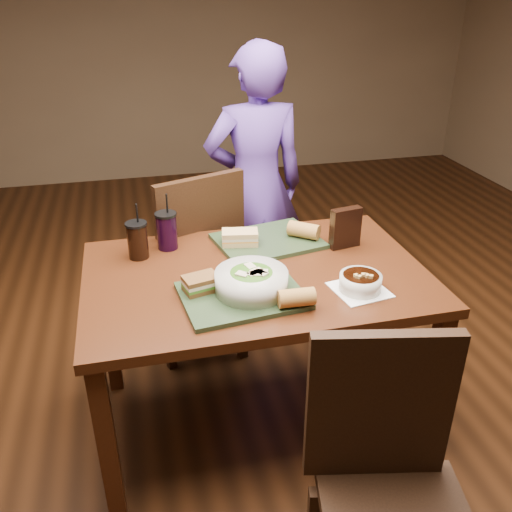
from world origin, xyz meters
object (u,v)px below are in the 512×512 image
Objects in this scene: sandwich_far at (240,237)px; sandwich_near at (201,283)px; cup_cola at (138,240)px; soup_bowl at (360,282)px; tray_near at (242,296)px; cup_berry at (167,230)px; chip_bag at (345,228)px; baguette_near at (296,298)px; baguette_far at (304,230)px; tray_far at (268,241)px; salad_bowl at (251,280)px; dining_table at (256,292)px; chair_far at (200,258)px; chair_near at (389,479)px; diner at (255,188)px.

sandwich_near is at bearing -122.23° from sandwich_far.
cup_cola reaches higher than sandwich_near.
tray_near is at bearing 173.31° from soup_bowl.
cup_berry is 1.41× the size of chip_bag.
baguette_near is (-0.26, -0.07, 0.01)m from soup_bowl.
baguette_far is at bearing -0.01° from sandwich_far.
sandwich_far is (0.21, 0.34, 0.00)m from sandwich_near.
tray_far is at bearing 63.96° from tray_near.
salad_bowl is 0.18m from sandwich_near.
soup_bowl is (0.22, -0.46, 0.03)m from tray_far.
dining_table is 0.52m from cup_cola.
chair_far reaches higher than salad_bowl.
sandwich_far is at bearing 100.10° from chair_near.
sandwich_near is (-0.56, 0.10, 0.01)m from soup_bowl.
diner is 8.75× the size of chip_bag.
tray_near is 1.73× the size of cup_berry.
diner is 1.13m from sandwich_near.
chip_bag is at bearing 76.21° from chair_near.
cup_berry is (-0.29, 0.07, 0.03)m from sandwich_far.
cup_berry is (-0.25, 0.45, 0.02)m from salad_bowl.
chair_near is at bearing -71.29° from salad_bowl.
soup_bowl is 0.56m from sandwich_far.
chair_far is at bearing 104.19° from baguette_near.
cup_cola is at bearing 149.14° from soup_bowl.
chip_bag reaches higher than sandwich_near.
salad_bowl is (0.09, -0.72, 0.26)m from chair_far.
baguette_near is 0.70m from cup_berry.
baguette_near is 0.72× the size of chip_bag.
chair_far is 3.85× the size of salad_bowl.
salad_bowl is 0.55m from chip_bag.
diner reaches higher than baguette_near.
cup_cola is (-0.34, 0.41, 0.07)m from tray_near.
diner is 1.14m from tray_near.
soup_bowl is at bearing -8.81° from salad_bowl.
sandwich_far is 0.66× the size of cup_berry.
sandwich_near is at bearing -145.40° from baguette_far.
soup_bowl is 1.22× the size of chip_bag.
diner is (0.36, 0.37, 0.20)m from chair_far.
chair_near is 0.76m from tray_near.
soup_bowl is at bearing 15.01° from baguette_near.
salad_bowl is at bearing -112.35° from tray_far.
dining_table is 0.33m from baguette_near.
dining_table is at bearing -43.60° from cup_berry.
dining_table is at bearing -28.68° from cup_cola.
baguette_near is at bearing -46.24° from salad_bowl.
cup_berry is (-0.53, -0.63, 0.08)m from diner.
chip_bag reaches higher than dining_table.
chair_far is 0.58m from baguette_far.
chip_bag is at bearing 102.26° from diner.
cup_cola is at bearing 162.57° from chip_bag.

